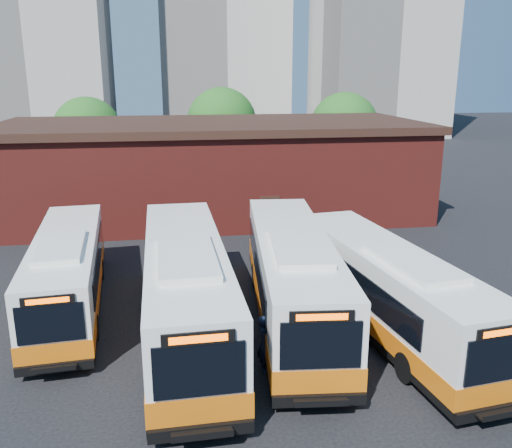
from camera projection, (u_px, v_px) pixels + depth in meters
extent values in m
plane|color=black|center=(257.00, 347.00, 19.69)|extent=(220.00, 220.00, 0.00)
cube|color=white|center=(68.00, 269.00, 22.58)|extent=(3.40, 11.68, 2.74)
cube|color=#D4630D|center=(69.00, 287.00, 22.79)|extent=(3.46, 11.73, 0.67)
cube|color=black|center=(70.00, 297.00, 22.92)|extent=(3.45, 11.72, 0.24)
cube|color=black|center=(50.00, 324.00, 17.09)|extent=(2.08, 0.23, 1.30)
cube|color=black|center=(48.00, 301.00, 16.87)|extent=(1.63, 0.19, 0.31)
cube|color=#FF5905|center=(47.00, 301.00, 16.84)|extent=(1.29, 0.13, 0.17)
cube|color=black|center=(55.00, 368.00, 17.45)|extent=(2.45, 0.34, 0.31)
cube|color=black|center=(54.00, 369.00, 17.22)|extent=(1.42, 0.48, 0.06)
cube|color=black|center=(53.00, 370.00, 17.04)|extent=(1.39, 0.15, 0.17)
cube|color=black|center=(36.00, 263.00, 22.58)|extent=(0.80, 8.96, 1.01)
cube|color=black|center=(98.00, 258.00, 23.15)|extent=(0.80, 8.96, 1.01)
cube|color=white|center=(61.00, 246.00, 20.84)|extent=(2.00, 4.16, 0.21)
cylinder|color=black|center=(30.00, 334.00, 19.60)|extent=(0.39, 0.98, 0.96)
cylinder|color=black|center=(94.00, 328.00, 20.11)|extent=(0.39, 0.98, 0.96)
cylinder|color=black|center=(51.00, 273.00, 25.53)|extent=(0.39, 0.98, 0.96)
cylinder|color=black|center=(100.00, 270.00, 26.03)|extent=(0.39, 0.98, 0.96)
cube|color=white|center=(186.00, 285.00, 20.23)|extent=(3.13, 13.30, 3.14)
cube|color=#D4630D|center=(187.00, 307.00, 20.47)|extent=(3.19, 13.36, 0.77)
cube|color=black|center=(187.00, 321.00, 20.62)|extent=(3.18, 13.35, 0.28)
cube|color=black|center=(199.00, 371.00, 13.84)|extent=(2.39, 0.12, 1.49)
cube|color=black|center=(198.00, 338.00, 13.58)|extent=(1.88, 0.11, 0.35)
cube|color=#FF5905|center=(198.00, 339.00, 13.55)|extent=(1.49, 0.06, 0.20)
cube|color=black|center=(201.00, 432.00, 14.25)|extent=(2.82, 0.22, 0.35)
cube|color=black|center=(202.00, 434.00, 13.98)|extent=(1.61, 0.46, 0.07)
cube|color=black|center=(203.00, 436.00, 13.77)|extent=(1.60, 0.08, 0.20)
cube|color=black|center=(146.00, 276.00, 20.32)|extent=(0.30, 10.33, 1.16)
cube|color=black|center=(222.00, 271.00, 20.81)|extent=(0.30, 10.33, 1.16)
cube|color=white|center=(187.00, 257.00, 18.21)|extent=(2.02, 4.68, 0.24)
cylinder|color=black|center=(153.00, 375.00, 16.83)|extent=(0.38, 1.11, 1.10)
cylinder|color=black|center=(234.00, 367.00, 17.27)|extent=(0.38, 1.11, 1.10)
cylinder|color=black|center=(153.00, 287.00, 23.74)|extent=(0.38, 1.11, 1.10)
cylinder|color=black|center=(211.00, 283.00, 24.17)|extent=(0.38, 1.11, 1.10)
cube|color=white|center=(292.00, 273.00, 21.55)|extent=(3.96, 13.12, 3.07)
cube|color=#D4630D|center=(292.00, 294.00, 21.79)|extent=(4.02, 13.18, 0.75)
cube|color=black|center=(292.00, 306.00, 21.94)|extent=(4.01, 13.17, 0.27)
cube|color=black|center=(321.00, 345.00, 15.23)|extent=(2.33, 0.29, 1.45)
cube|color=black|center=(322.00, 317.00, 14.98)|extent=(1.83, 0.24, 0.34)
cube|color=#FF5905|center=(322.00, 317.00, 14.95)|extent=(1.45, 0.16, 0.19)
cube|color=black|center=(319.00, 400.00, 15.64)|extent=(2.75, 0.41, 0.34)
cube|color=black|center=(321.00, 402.00, 15.37)|extent=(1.59, 0.56, 0.06)
cube|color=black|center=(322.00, 404.00, 15.16)|extent=(1.56, 0.19, 0.19)
cube|color=black|center=(257.00, 263.00, 21.81)|extent=(1.01, 10.03, 1.13)
cube|color=black|center=(325.00, 262.00, 21.97)|extent=(1.01, 10.03, 1.13)
cube|color=white|center=(299.00, 247.00, 19.56)|extent=(2.29, 4.68, 0.24)
cylinder|color=black|center=(268.00, 350.00, 18.33)|extent=(0.45, 1.10, 1.08)
cylinder|color=black|center=(341.00, 348.00, 18.48)|extent=(0.45, 1.10, 1.08)
cylinder|color=black|center=(256.00, 275.00, 25.16)|extent=(0.45, 1.10, 1.08)
cylinder|color=black|center=(309.00, 274.00, 25.31)|extent=(0.45, 1.10, 1.08)
cube|color=white|center=(388.00, 287.00, 20.47)|extent=(4.06, 12.30, 2.87)
cube|color=#D4630D|center=(387.00, 307.00, 20.70)|extent=(4.12, 12.35, 0.70)
cube|color=black|center=(386.00, 319.00, 20.83)|extent=(4.11, 12.34, 0.25)
cube|color=black|center=(500.00, 359.00, 14.78)|extent=(2.17, 0.33, 1.36)
cube|color=black|center=(504.00, 332.00, 14.55)|extent=(1.70, 0.27, 0.32)
cube|color=#FF5905|center=(505.00, 332.00, 14.52)|extent=(1.35, 0.19, 0.18)
cube|color=black|center=(495.00, 412.00, 15.16)|extent=(2.56, 0.46, 0.32)
cube|color=black|center=(501.00, 413.00, 14.92)|extent=(1.50, 0.56, 0.06)
cube|color=black|center=(506.00, 415.00, 14.73)|extent=(1.45, 0.22, 0.18)
cube|color=black|center=(352.00, 280.00, 20.42)|extent=(1.23, 9.35, 1.06)
cube|color=black|center=(413.00, 273.00, 21.12)|extent=(1.23, 9.35, 1.06)
cube|color=white|center=(413.00, 262.00, 18.66)|extent=(2.26, 4.41, 0.22)
cylinder|color=black|center=(406.00, 367.00, 17.34)|extent=(0.45, 1.04, 1.01)
cylinder|color=black|center=(468.00, 357.00, 17.96)|extent=(0.45, 1.04, 1.01)
cylinder|color=black|center=(325.00, 290.00, 23.49)|extent=(0.45, 1.04, 1.01)
cylinder|color=black|center=(373.00, 285.00, 24.11)|extent=(0.45, 1.04, 1.01)
imported|color=black|center=(264.00, 343.00, 17.94)|extent=(0.51, 0.73, 1.94)
cube|color=maroon|center=(213.00, 171.00, 37.92)|extent=(28.00, 12.00, 6.00)
cube|color=black|center=(212.00, 125.00, 37.07)|extent=(28.60, 12.60, 0.50)
cube|color=black|center=(270.00, 215.00, 33.11)|extent=(1.20, 0.08, 2.40)
cylinder|color=#382314|center=(91.00, 169.00, 48.30)|extent=(0.36, 0.36, 2.70)
sphere|color=#175519|center=(88.00, 131.00, 47.41)|extent=(6.00, 6.00, 6.00)
cylinder|color=#382314|center=(223.00, 161.00, 51.94)|extent=(0.36, 0.36, 2.95)
sphere|color=#175519|center=(222.00, 123.00, 50.97)|extent=(6.56, 6.56, 6.56)
cylinder|color=#382314|center=(342.00, 164.00, 50.73)|extent=(0.36, 0.36, 2.81)
sphere|color=#175519|center=(344.00, 127.00, 49.81)|extent=(6.24, 6.24, 6.24)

